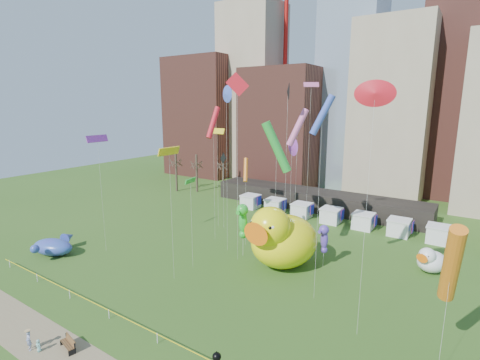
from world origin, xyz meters
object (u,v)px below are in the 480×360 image
Objects in this scene: park_bench at (69,343)px; seahorse_purple at (324,237)px; whale_inflatable at (54,246)px; woman at (29,341)px; small_duck at (431,260)px; seahorse_green at (243,218)px; toddler at (39,345)px; big_duck at (281,238)px.

seahorse_purple is at bearing 77.73° from park_bench.
woman is at bearing -52.57° from whale_inflatable.
seahorse_green reaches higher than small_duck.
small_duck is 4.48× the size of toddler.
seahorse_purple is (4.09, 2.61, 0.20)m from big_duck.
seahorse_green is 3.53× the size of park_bench.
seahorse_purple is at bearing 69.03° from woman.
park_bench is 2.18m from toddler.
seahorse_green is 6.84× the size of toddler.
seahorse_green reaches higher than seahorse_purple.
seahorse_green is at bearing 97.76° from park_bench.
big_duck is 5.47m from seahorse_green.
seahorse_purple is 5.20× the size of toddler.
whale_inflatable is 20.52m from park_bench.
seahorse_purple is at bearing -129.13° from small_duck.
seahorse_green is (-19.78, -7.99, 3.48)m from small_duck.
whale_inflatable is (-25.15, -12.61, -2.41)m from big_duck.
big_duck reaches higher than seahorse_green.
toddler is at bearing -102.84° from small_duck.
small_duck is (14.50, 8.01, -2.08)m from big_duck.
seahorse_green is at bearing -134.54° from small_duck.
small_duck reaches higher than park_bench.
seahorse_green is 23.85m from whale_inflatable.
toddler is (-12.56, -25.86, -3.17)m from seahorse_purple.
big_duck reaches higher than whale_inflatable.
big_duck is 4.85m from seahorse_purple.
small_duck is at bearing 59.07° from woman.
seahorse_purple is 0.76× the size of whale_inflatable.
small_duck reaches higher than whale_inflatable.
toddler is (16.68, -10.64, -0.56)m from whale_inflatable.
small_duck is 0.65× the size of whale_inflatable.
woman is (-3.95, -23.59, -4.07)m from seahorse_green.
woman is (15.92, -10.96, -0.26)m from whale_inflatable.
small_duck is 11.95m from seahorse_purple.
big_duck reaches higher than park_bench.
whale_inflatable is (-29.23, -15.22, -2.61)m from seahorse_purple.
big_duck is 5.51× the size of park_bench.
whale_inflatable is 6.88× the size of toddler.
small_duck is 38.80m from toddler.
seahorse_green is (-5.28, 0.02, 1.40)m from big_duck.
big_duck is at bearing 69.32° from toddler.
big_duck is 1.55× the size of whale_inflatable.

